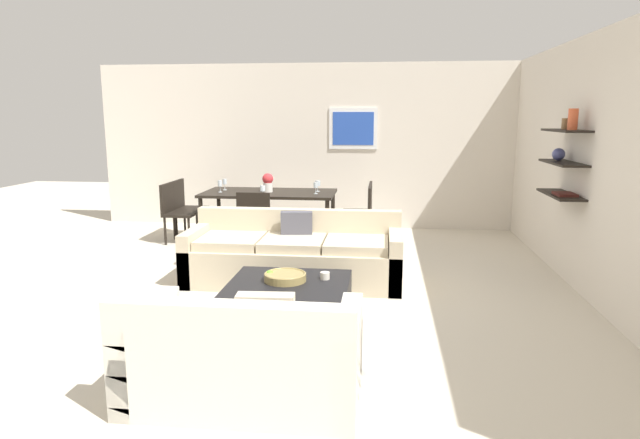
# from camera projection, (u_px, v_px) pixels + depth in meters

# --- Properties ---
(ground_plane) EXTENTS (18.00, 18.00, 0.00)m
(ground_plane) POSITION_uv_depth(u_px,v_px,m) (296.00, 291.00, 5.92)
(ground_plane) COLOR beige
(back_wall_unit) EXTENTS (8.40, 0.09, 2.70)m
(back_wall_unit) POSITION_uv_depth(u_px,v_px,m) (347.00, 146.00, 9.07)
(back_wall_unit) COLOR silver
(back_wall_unit) RESTS_ON ground
(right_wall_shelf_unit) EXTENTS (0.34, 8.20, 2.70)m
(right_wall_shelf_unit) POSITION_uv_depth(u_px,v_px,m) (581.00, 164.00, 5.91)
(right_wall_shelf_unit) COLOR silver
(right_wall_shelf_unit) RESTS_ON ground
(sofa_beige) EXTENTS (2.40, 0.90, 0.78)m
(sofa_beige) POSITION_uv_depth(u_px,v_px,m) (294.00, 256.00, 6.20)
(sofa_beige) COLOR beige
(sofa_beige) RESTS_ON ground
(loveseat_white) EXTENTS (1.52, 0.90, 0.78)m
(loveseat_white) POSITION_uv_depth(u_px,v_px,m) (245.00, 356.00, 3.63)
(loveseat_white) COLOR silver
(loveseat_white) RESTS_ON ground
(coffee_table) EXTENTS (1.08, 0.97, 0.38)m
(coffee_table) POSITION_uv_depth(u_px,v_px,m) (289.00, 302.00, 4.97)
(coffee_table) COLOR black
(coffee_table) RESTS_ON ground
(decorative_bowl) EXTENTS (0.38, 0.38, 0.07)m
(decorative_bowl) POSITION_uv_depth(u_px,v_px,m) (285.00, 277.00, 4.98)
(decorative_bowl) COLOR #99844C
(decorative_bowl) RESTS_ON coffee_table
(candle_jar) EXTENTS (0.09, 0.09, 0.07)m
(candle_jar) POSITION_uv_depth(u_px,v_px,m) (325.00, 276.00, 5.03)
(candle_jar) COLOR silver
(candle_jar) RESTS_ON coffee_table
(apple_on_coffee_table) EXTENTS (0.08, 0.08, 0.08)m
(apple_on_coffee_table) POSITION_uv_depth(u_px,v_px,m) (269.00, 275.00, 5.04)
(apple_on_coffee_table) COLOR #669E2D
(apple_on_coffee_table) RESTS_ON coffee_table
(dining_table) EXTENTS (1.94, 0.98, 0.75)m
(dining_table) POSITION_uv_depth(u_px,v_px,m) (269.00, 196.00, 8.10)
(dining_table) COLOR black
(dining_table) RESTS_ON ground
(dining_chair_foot) EXTENTS (0.44, 0.44, 0.88)m
(dining_chair_foot) POSITION_uv_depth(u_px,v_px,m) (256.00, 219.00, 7.26)
(dining_chair_foot) COLOR black
(dining_chair_foot) RESTS_ON ground
(dining_chair_left_far) EXTENTS (0.44, 0.44, 0.88)m
(dining_chair_left_far) POSITION_uv_depth(u_px,v_px,m) (186.00, 204.00, 8.51)
(dining_chair_left_far) COLOR black
(dining_chair_left_far) RESTS_ON ground
(dining_chair_right_near) EXTENTS (0.44, 0.44, 0.88)m
(dining_chair_right_near) POSITION_uv_depth(u_px,v_px,m) (361.00, 213.00, 7.76)
(dining_chair_right_near) COLOR black
(dining_chair_right_near) RESTS_ON ground
(dining_chair_left_near) EXTENTS (0.44, 0.44, 0.88)m
(dining_chair_left_near) POSITION_uv_depth(u_px,v_px,m) (175.00, 209.00, 8.08)
(dining_chair_left_near) COLOR black
(dining_chair_left_near) RESTS_ON ground
(dining_chair_right_far) EXTENTS (0.44, 0.44, 0.88)m
(dining_chair_right_far) POSITION_uv_depth(u_px,v_px,m) (363.00, 207.00, 8.20)
(dining_chair_right_far) COLOR black
(dining_chair_right_far) RESTS_ON ground
(wine_glass_right_far) EXTENTS (0.08, 0.08, 0.16)m
(wine_glass_right_far) POSITION_uv_depth(u_px,v_px,m) (318.00, 184.00, 8.11)
(wine_glass_right_far) COLOR silver
(wine_glass_right_far) RESTS_ON dining_table
(wine_glass_right_near) EXTENTS (0.06, 0.06, 0.17)m
(wine_glass_right_near) POSITION_uv_depth(u_px,v_px,m) (316.00, 186.00, 7.87)
(wine_glass_right_near) COLOR silver
(wine_glass_right_near) RESTS_ON dining_table
(wine_glass_foot) EXTENTS (0.07, 0.07, 0.15)m
(wine_glass_foot) POSITION_uv_depth(u_px,v_px,m) (263.00, 189.00, 7.65)
(wine_glass_foot) COLOR silver
(wine_glass_foot) RESTS_ON dining_table
(wine_glass_left_near) EXTENTS (0.06, 0.06, 0.18)m
(wine_glass_left_near) POSITION_uv_depth(u_px,v_px,m) (220.00, 184.00, 8.03)
(wine_glass_left_near) COLOR silver
(wine_glass_left_near) RESTS_ON dining_table
(wine_glass_left_far) EXTENTS (0.06, 0.06, 0.17)m
(wine_glass_left_far) POSITION_uv_depth(u_px,v_px,m) (225.00, 182.00, 8.27)
(wine_glass_left_far) COLOR silver
(wine_glass_left_far) RESTS_ON dining_table
(centerpiece_vase) EXTENTS (0.16, 0.16, 0.28)m
(centerpiece_vase) POSITION_uv_depth(u_px,v_px,m) (268.00, 182.00, 8.05)
(centerpiece_vase) COLOR silver
(centerpiece_vase) RESTS_ON dining_table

